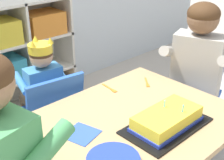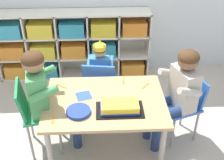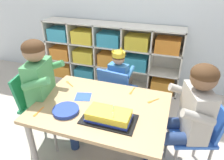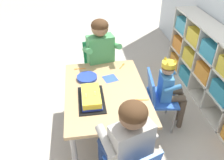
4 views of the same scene
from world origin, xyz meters
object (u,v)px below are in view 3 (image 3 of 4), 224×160
at_px(classroom_chair_adult_side, 38,100).
at_px(guest_at_table_side, 188,111).
at_px(classroom_chair_blue, 116,89).
at_px(birthday_cake_on_tray, 109,116).
at_px(fork_scattered_mid_table, 153,101).
at_px(paper_plate_stack, 66,110).
at_px(child_with_crown, 120,74).
at_px(activity_table, 101,112).
at_px(fork_near_child_seat, 69,83).
at_px(adult_helper_seated, 46,83).
at_px(fork_near_cake_tray, 132,91).
at_px(fork_beside_plate_stack, 38,112).
at_px(classroom_chair_guest_side, 198,132).

xyz_separation_m(classroom_chair_adult_side, guest_at_table_side, (1.34, 0.07, 0.15)).
height_order(classroom_chair_blue, birthday_cake_on_tray, birthday_cake_on_tray).
height_order(guest_at_table_side, fork_scattered_mid_table, guest_at_table_side).
bearing_deg(paper_plate_stack, child_with_crown, 76.77).
xyz_separation_m(activity_table, child_with_crown, (-0.03, 0.68, 0.03)).
bearing_deg(activity_table, fork_near_child_seat, 150.45).
relative_size(adult_helper_seated, fork_near_cake_tray, 8.32).
bearing_deg(fork_beside_plate_stack, classroom_chair_adult_side, 39.52).
distance_m(child_with_crown, classroom_chair_guest_side, 1.02).
height_order(guest_at_table_side, fork_near_child_seat, guest_at_table_side).
bearing_deg(classroom_chair_adult_side, fork_near_child_seat, -53.33).
height_order(child_with_crown, adult_helper_seated, adult_helper_seated).
height_order(activity_table, adult_helper_seated, adult_helper_seated).
xyz_separation_m(fork_beside_plate_stack, fork_near_child_seat, (0.01, 0.49, 0.00)).
distance_m(classroom_chair_adult_side, birthday_cake_on_tray, 0.81).
bearing_deg(paper_plate_stack, fork_beside_plate_stack, -159.66).
bearing_deg(classroom_chair_blue, fork_near_cake_tray, 140.07).
distance_m(fork_beside_plate_stack, fork_near_child_seat, 0.49).
xyz_separation_m(child_with_crown, guest_at_table_side, (0.73, -0.61, 0.09)).
height_order(adult_helper_seated, fork_scattered_mid_table, adult_helper_seated).
bearing_deg(guest_at_table_side, child_with_crown, -148.56).
bearing_deg(classroom_chair_guest_side, birthday_cake_on_tray, -87.72).
bearing_deg(fork_scattered_mid_table, activity_table, 158.11).
xyz_separation_m(classroom_chair_guest_side, fork_beside_plate_stack, (-1.24, -0.36, 0.16)).
bearing_deg(fork_beside_plate_stack, paper_plate_stack, -69.96).
xyz_separation_m(adult_helper_seated, guest_at_table_side, (1.22, 0.04, -0.05)).
height_order(child_with_crown, guest_at_table_side, guest_at_table_side).
distance_m(classroom_chair_adult_side, adult_helper_seated, 0.23).
bearing_deg(fork_near_child_seat, fork_near_cake_tray, 39.74).
xyz_separation_m(classroom_chair_blue, fork_scattered_mid_table, (0.45, -0.36, 0.17)).
bearing_deg(activity_table, guest_at_table_side, 5.92).
relative_size(classroom_chair_blue, adult_helper_seated, 0.61).
bearing_deg(adult_helper_seated, child_with_crown, -48.71).
bearing_deg(child_with_crown, fork_scattered_mid_table, 140.54).
distance_m(paper_plate_stack, fork_beside_plate_stack, 0.22).
xyz_separation_m(activity_table, classroom_chair_guest_side, (0.80, 0.11, -0.09)).
relative_size(classroom_chair_adult_side, guest_at_table_side, 0.74).
bearing_deg(classroom_chair_adult_side, fork_beside_plate_stack, -151.26).
xyz_separation_m(fork_beside_plate_stack, fork_scattered_mid_table, (0.85, 0.46, 0.00)).
distance_m(child_with_crown, fork_near_cake_tray, 0.44).
xyz_separation_m(classroom_chair_adult_side, fork_near_child_seat, (0.22, 0.24, 0.10)).
distance_m(guest_at_table_side, fork_near_child_seat, 1.14).
bearing_deg(fork_near_cake_tray, fork_scattered_mid_table, -108.80).
relative_size(classroom_chair_blue, fork_near_child_seat, 5.80).
height_order(child_with_crown, fork_near_child_seat, child_with_crown).
distance_m(adult_helper_seated, classroom_chair_guest_side, 1.36).
bearing_deg(paper_plate_stack, fork_scattered_mid_table, 30.62).
relative_size(child_with_crown, classroom_chair_guest_side, 1.24).
distance_m(activity_table, guest_at_table_side, 0.70).
bearing_deg(paper_plate_stack, fork_near_cake_tray, 47.99).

